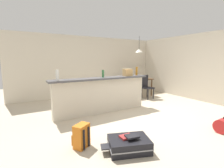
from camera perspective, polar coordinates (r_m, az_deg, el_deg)
ground_plane at (r=4.81m, az=8.05°, el=-10.50°), size 13.00×13.00×0.05m
wall_back at (r=7.19m, az=-7.06°, el=6.23°), size 6.60×0.10×2.50m
wall_right at (r=7.04m, az=26.63°, el=5.34°), size 0.10×6.00×2.50m
partition_half_wall at (r=4.73m, az=-3.45°, el=-4.24°), size 2.80×0.20×0.98m
bar_countertop at (r=4.64m, az=-3.51°, el=1.99°), size 2.96×0.40×0.05m
bottle_white at (r=4.13m, az=-18.66°, el=2.94°), size 0.07×0.07×0.27m
bottle_green at (r=4.66m, az=-3.18°, el=3.64°), size 0.06×0.06×0.21m
bottle_amber at (r=5.32m, az=8.63°, el=4.51°), size 0.07×0.07×0.27m
grocery_bag at (r=5.08m, az=5.49°, el=4.08°), size 0.26×0.18×0.22m
dining_table at (r=7.02m, az=8.98°, el=1.19°), size 1.10×0.80×0.74m
dining_chair_near_partition at (r=6.60m, az=11.93°, el=-0.52°), size 0.45×0.45×0.93m
pendant_lamp at (r=7.02m, az=9.46°, el=11.42°), size 0.34×0.34×0.72m
suitcase_flat_black at (r=2.96m, az=5.89°, el=-20.35°), size 0.89×0.70×0.22m
backpack_orange at (r=3.06m, az=-10.75°, el=-17.55°), size 0.34×0.33×0.42m
book_stack at (r=2.90m, az=6.01°, el=-17.83°), size 0.29×0.27×0.06m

